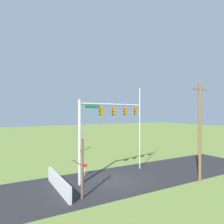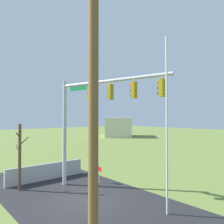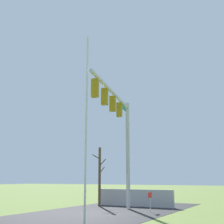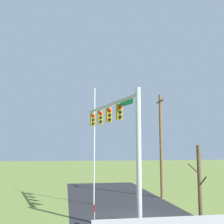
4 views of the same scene
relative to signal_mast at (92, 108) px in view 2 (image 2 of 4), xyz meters
The scene contains 10 objects.
ground_plane 5.70m from the signal_mast, 123.06° to the left, with size 160.00×160.00×0.00m, color olive.
road_surface 7.37m from the signal_mast, 166.73° to the left, with size 28.00×8.00×0.01m, color #232326.
sidewalk_corner 6.62m from the signal_mast, ahead, with size 6.00×6.00×0.01m, color #B7B5AD.
retaining_fence 6.81m from the signal_mast, 12.98° to the left, with size 0.20×6.23×1.27m, color #A8A8AD.
signal_mast is the anchor object (origin of this frame).
flagpole 5.46m from the signal_mast, 169.80° to the right, with size 0.10×0.10×9.17m, color silver.
utility_pole 9.24m from the signal_mast, 144.70° to the left, with size 1.90×0.26×9.21m.
bare_tree 5.91m from the signal_mast, 45.15° to the left, with size 1.27×1.02×4.49m.
open_sign 5.04m from the signal_mast, 52.20° to the right, with size 0.56×0.04×1.22m.
distant_building 41.45m from the signal_mast, 45.25° to the right, with size 8.91×6.29×4.72m, color beige.
Camera 2 is at (-11.33, 7.51, 4.98)m, focal length 35.50 mm.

